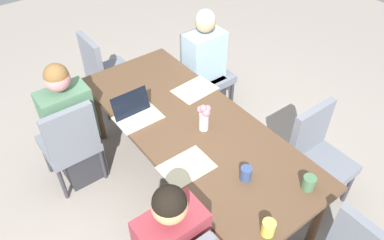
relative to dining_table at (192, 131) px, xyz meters
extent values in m
plane|color=gray|center=(0.00, 0.00, -0.66)|extent=(10.00, 10.00, 0.00)
cube|color=brown|center=(0.00, 0.00, 0.05)|extent=(2.24, 0.91, 0.04)
cylinder|color=brown|center=(-1.04, -0.38, -0.31)|extent=(0.07, 0.07, 0.69)
cylinder|color=brown|center=(-1.04, 0.38, -0.31)|extent=(0.07, 0.07, 0.69)
cylinder|color=brown|center=(1.04, 0.38, -0.31)|extent=(0.07, 0.07, 0.69)
cube|color=slate|center=(-0.73, -0.79, -0.25)|extent=(0.44, 0.44, 0.08)
cube|color=slate|center=(-0.54, -0.79, 0.02)|extent=(0.06, 0.42, 0.45)
cylinder|color=#333338|center=(-0.92, -0.98, -0.47)|extent=(0.04, 0.04, 0.37)
cylinder|color=#333338|center=(-0.92, -0.60, -0.47)|extent=(0.04, 0.04, 0.37)
cylinder|color=#333338|center=(-0.54, -0.98, -0.47)|extent=(0.04, 0.04, 0.37)
cylinder|color=#333338|center=(-0.54, -0.60, -0.47)|extent=(0.04, 0.04, 0.37)
cube|color=#2D2D33|center=(-0.73, -0.73, -0.43)|extent=(0.36, 0.34, 0.45)
cube|color=#4C7556|center=(-0.73, -0.73, 0.04)|extent=(0.24, 0.40, 0.50)
sphere|color=tan|center=(-0.73, -0.73, 0.41)|extent=(0.20, 0.20, 0.20)
sphere|color=brown|center=(-0.73, -0.73, 0.44)|extent=(0.19, 0.19, 0.19)
cube|color=slate|center=(-0.78, 0.81, -0.25)|extent=(0.44, 0.44, 0.08)
cube|color=slate|center=(-0.97, 0.81, 0.02)|extent=(0.06, 0.42, 0.45)
cylinder|color=#333338|center=(-0.59, 1.00, -0.47)|extent=(0.04, 0.04, 0.37)
cylinder|color=#333338|center=(-0.59, 0.62, -0.47)|extent=(0.04, 0.04, 0.37)
cylinder|color=#333338|center=(-0.97, 1.00, -0.47)|extent=(0.04, 0.04, 0.37)
cylinder|color=#333338|center=(-0.97, 0.62, -0.47)|extent=(0.04, 0.04, 0.37)
cube|color=#2D2D33|center=(-0.78, 0.75, -0.43)|extent=(0.36, 0.34, 0.45)
cube|color=#99B7CC|center=(-0.78, 0.75, 0.04)|extent=(0.24, 0.40, 0.50)
sphere|color=tan|center=(-0.78, 0.75, 0.41)|extent=(0.20, 0.20, 0.20)
sphere|color=beige|center=(-0.78, 0.75, 0.44)|extent=(0.19, 0.19, 0.19)
sphere|color=tan|center=(0.73, -0.70, 0.41)|extent=(0.20, 0.20, 0.20)
sphere|color=black|center=(0.73, -0.70, 0.44)|extent=(0.19, 0.19, 0.19)
cube|color=slate|center=(-1.46, 0.01, -0.25)|extent=(0.44, 0.44, 0.08)
cube|color=slate|center=(-1.46, -0.18, 0.02)|extent=(0.42, 0.06, 0.45)
cylinder|color=#333338|center=(-1.65, 0.20, -0.47)|extent=(0.04, 0.04, 0.37)
cylinder|color=#333338|center=(-1.27, 0.20, -0.47)|extent=(0.04, 0.04, 0.37)
cylinder|color=#333338|center=(-1.65, -0.18, -0.47)|extent=(0.04, 0.04, 0.37)
cylinder|color=#333338|center=(-1.27, -0.18, -0.47)|extent=(0.04, 0.04, 0.37)
cube|color=slate|center=(0.76, 0.76, -0.25)|extent=(0.44, 0.44, 0.08)
cube|color=slate|center=(0.57, 0.76, 0.02)|extent=(0.06, 0.42, 0.45)
cylinder|color=#333338|center=(0.95, 0.95, -0.47)|extent=(0.04, 0.04, 0.37)
cylinder|color=#333338|center=(0.95, 0.57, -0.47)|extent=(0.04, 0.04, 0.37)
cylinder|color=#333338|center=(0.57, 0.95, -0.47)|extent=(0.04, 0.04, 0.37)
cylinder|color=#333338|center=(0.57, 0.57, -0.47)|extent=(0.04, 0.04, 0.37)
cylinder|color=silver|center=(0.09, 0.05, 0.15)|extent=(0.07, 0.07, 0.15)
sphere|color=#DB7584|center=(0.11, 0.04, 0.25)|extent=(0.07, 0.07, 0.07)
cylinder|color=#477A3D|center=(0.11, 0.04, 0.24)|extent=(0.01, 0.01, 0.03)
sphere|color=#DB7584|center=(0.10, 0.07, 0.27)|extent=(0.05, 0.05, 0.05)
cylinder|color=#477A3D|center=(0.10, 0.07, 0.25)|extent=(0.01, 0.01, 0.05)
sphere|color=#DB7584|center=(0.08, 0.05, 0.26)|extent=(0.05, 0.05, 0.05)
cylinder|color=#477A3D|center=(0.08, 0.05, 0.24)|extent=(0.01, 0.01, 0.04)
sphere|color=#DB7584|center=(0.06, 0.03, 0.26)|extent=(0.06, 0.06, 0.06)
cylinder|color=#477A3D|center=(0.06, 0.03, 0.24)|extent=(0.01, 0.01, 0.03)
sphere|color=#DB7584|center=(0.10, 0.03, 0.29)|extent=(0.06, 0.06, 0.06)
cylinder|color=#477A3D|center=(0.10, 0.03, 0.25)|extent=(0.01, 0.01, 0.06)
cube|color=beige|center=(-0.33, -0.30, 0.07)|extent=(0.26, 0.36, 0.00)
cube|color=beige|center=(-0.35, 0.30, 0.07)|extent=(0.29, 0.38, 0.00)
cube|color=beige|center=(0.33, -0.30, 0.07)|extent=(0.26, 0.36, 0.00)
cube|color=silver|center=(-0.31, -0.32, 0.08)|extent=(0.22, 0.32, 0.02)
cube|color=black|center=(-0.39, -0.32, 0.19)|extent=(0.06, 0.31, 0.19)
cylinder|color=#47704C|center=(0.96, 0.24, 0.12)|extent=(0.09, 0.09, 0.10)
cylinder|color=#DBC64C|center=(1.03, -0.22, 0.12)|extent=(0.08, 0.08, 0.11)
cylinder|color=#33477A|center=(0.65, -0.04, 0.12)|extent=(0.08, 0.08, 0.10)
camera|label=1|loc=(1.72, -1.29, 2.03)|focal=34.38mm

